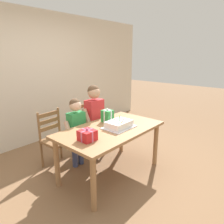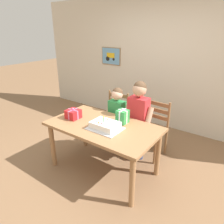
{
  "view_description": "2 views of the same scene",
  "coord_description": "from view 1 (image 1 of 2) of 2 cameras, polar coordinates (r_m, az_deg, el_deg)",
  "views": [
    {
      "loc": [
        -2.04,
        -1.81,
        1.77
      ],
      "look_at": [
        0.05,
        0.02,
        0.97
      ],
      "focal_mm": 32.45,
      "sensor_mm": 36.0,
      "label": 1
    },
    {
      "loc": [
        1.63,
        -2.06,
        2.02
      ],
      "look_at": [
        0.04,
        0.16,
        0.9
      ],
      "focal_mm": 33.6,
      "sensor_mm": 36.0,
      "label": 2
    }
  ],
  "objects": [
    {
      "name": "child_older",
      "position": [
        3.44,
        -4.95,
        -0.72
      ],
      "size": [
        0.46,
        0.26,
        1.29
      ],
      "color": "#38426B",
      "rests_on": "ground"
    },
    {
      "name": "ground_plane",
      "position": [
        3.25,
        -0.35,
        -16.97
      ],
      "size": [
        20.0,
        20.0,
        0.0
      ],
      "primitive_type": "plane",
      "color": "#846042"
    },
    {
      "name": "back_wall",
      "position": [
        4.35,
        -20.8,
        8.76
      ],
      "size": [
        6.4,
        0.11,
        2.6
      ],
      "color": "beige",
      "rests_on": "ground"
    },
    {
      "name": "gift_box_beside_cake",
      "position": [
        2.51,
        -6.98,
        -6.52
      ],
      "size": [
        0.19,
        0.19,
        0.17
      ],
      "color": "red",
      "rests_on": "dining_table"
    },
    {
      "name": "birthday_cake",
      "position": [
        2.92,
        1.95,
        -3.52
      ],
      "size": [
        0.44,
        0.34,
        0.19
      ],
      "color": "silver",
      "rests_on": "dining_table"
    },
    {
      "name": "dining_table",
      "position": [
        2.95,
        -0.37,
        -6.31
      ],
      "size": [
        1.55,
        0.88,
        0.75
      ],
      "color": "#9E7047",
      "rests_on": "ground"
    },
    {
      "name": "chair_left",
      "position": [
        3.37,
        -15.44,
        -7.32
      ],
      "size": [
        0.45,
        0.45,
        0.92
      ],
      "color": "brown",
      "rests_on": "ground"
    },
    {
      "name": "chair_right",
      "position": [
        3.81,
        -5.81,
        -4.08
      ],
      "size": [
        0.45,
        0.45,
        0.92
      ],
      "color": "brown",
      "rests_on": "ground"
    },
    {
      "name": "child_younger",
      "position": [
        3.23,
        -9.99,
        -3.92
      ],
      "size": [
        0.41,
        0.23,
        1.12
      ],
      "color": "#38426B",
      "rests_on": "ground"
    },
    {
      "name": "gift_box_red_large",
      "position": [
        3.15,
        -1.31,
        -1.15
      ],
      "size": [
        0.15,
        0.16,
        0.23
      ],
      "color": "#2D8E42",
      "rests_on": "dining_table"
    }
  ]
}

